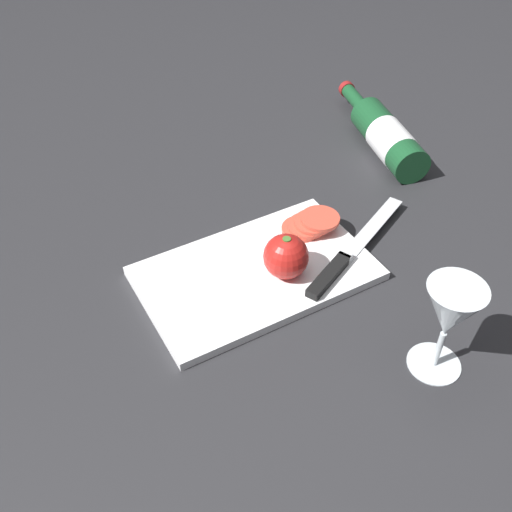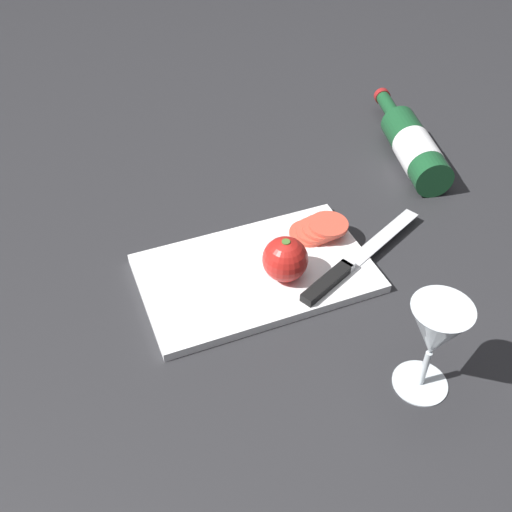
% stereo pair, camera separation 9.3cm
% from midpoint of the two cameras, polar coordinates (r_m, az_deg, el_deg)
% --- Properties ---
extents(ground_plane, '(3.00, 3.00, 0.00)m').
position_cam_midpoint_polar(ground_plane, '(0.94, -2.31, -3.62)').
color(ground_plane, '#28282B').
extents(cutting_board, '(0.36, 0.22, 0.02)m').
position_cam_midpoint_polar(cutting_board, '(0.96, -2.78, -1.79)').
color(cutting_board, white).
rests_on(cutting_board, ground_plane).
extents(wine_bottle, '(0.13, 0.34, 0.07)m').
position_cam_midpoint_polar(wine_bottle, '(1.25, 10.20, 11.10)').
color(wine_bottle, '#194C28').
rests_on(wine_bottle, ground_plane).
extents(wine_glass, '(0.08, 0.08, 0.15)m').
position_cam_midpoint_polar(wine_glass, '(0.79, 14.82, -5.62)').
color(wine_glass, silver).
rests_on(wine_glass, ground_plane).
extents(whole_tomato, '(0.07, 0.07, 0.07)m').
position_cam_midpoint_polar(whole_tomato, '(0.92, -0.01, -0.17)').
color(whole_tomato, red).
rests_on(whole_tomato, cutting_board).
extents(knife, '(0.28, 0.15, 0.01)m').
position_cam_midpoint_polar(knife, '(0.96, 5.26, -0.82)').
color(knife, silver).
rests_on(knife, cutting_board).
extents(tomato_slice_stack_near, '(0.10, 0.08, 0.03)m').
position_cam_midpoint_polar(tomato_slice_stack_near, '(1.02, 2.61, 2.97)').
color(tomato_slice_stack_near, '#DB4C38').
rests_on(tomato_slice_stack_near, cutting_board).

